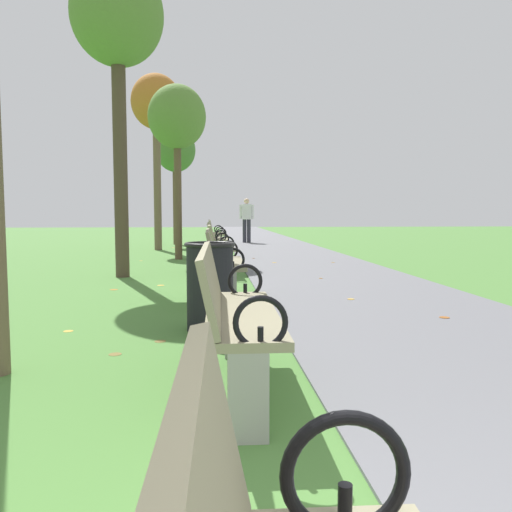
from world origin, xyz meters
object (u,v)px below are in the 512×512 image
Objects in this scene: park_bench_2 at (233,314)px; tree_2 at (117,22)px; park_bench_3 at (222,262)px; trash_bin at (210,286)px; park_bench_4 at (218,247)px; tree_5 at (176,153)px; pedestrian_walking at (247,218)px; tree_4 at (156,106)px; tree_3 at (177,119)px; park_bench_5 at (217,239)px; park_bench_6 at (215,234)px.

park_bench_2 is 0.30× the size of tree_2.
park_bench_3 reaches higher than trash_bin.
park_bench_4 is 4.69m from trash_bin.
pedestrian_walking is (2.52, 0.69, -2.27)m from tree_5.
tree_4 is at bearing -130.99° from pedestrian_walking.
tree_3 is at bearing 95.61° from park_bench_2.
pedestrian_walking reaches higher than trash_bin.
tree_2 is (-1.67, -3.49, 3.81)m from park_bench_5.
tree_2 is at bearing -106.08° from pedestrian_walking.
tree_3 is (-0.91, 9.28, 2.82)m from park_bench_2.
pedestrian_walking reaches higher than park_bench_5.
tree_5 reaches higher than park_bench_2.
park_bench_2 is 3.36m from park_bench_3.
tree_3 reaches higher than park_bench_4.
trash_bin is at bearing -91.09° from park_bench_5.
park_bench_6 is 1.92× the size of trash_bin.
park_bench_4 reaches higher than trash_bin.
park_bench_3 is 9.16m from park_bench_6.
park_bench_3 is 0.31× the size of tree_4.
park_bench_5 is (0.00, 6.04, 0.00)m from park_bench_3.
pedestrian_walking is 14.20m from trash_bin.
tree_3 reaches higher than park_bench_2.
trash_bin is (-0.15, 1.67, -0.06)m from park_bench_2.
park_bench_5 is at bearing 7.38° from tree_3.
pedestrian_walking is (1.18, 9.44, 0.44)m from park_bench_4.
tree_4 is (-0.04, 6.56, -0.06)m from tree_2.
park_bench_5 is at bearing -76.83° from tree_5.
tree_4 reaches higher than park_bench_6.
park_bench_6 is at bearing -62.73° from tree_5.
tree_4 is (-1.71, 6.12, 3.76)m from park_bench_4.
park_bench_6 is 0.40× the size of tree_5.
tree_5 is at bearing 103.17° from park_bench_5.
tree_4 is (-0.80, 3.19, 0.93)m from tree_3.
tree_5 is (0.33, 9.20, -1.10)m from tree_2.
tree_2 reaches higher than park_bench_4.
pedestrian_walking reaches higher than park_bench_6.
park_bench_5 is 5.43m from tree_2.
trash_bin is at bearing -90.78° from park_bench_6.
park_bench_4 is at bearing -90.00° from park_bench_6.
park_bench_3 is at bearing -90.00° from park_bench_5.
tree_3 reaches higher than park_bench_6.
park_bench_4 is 7.38m from tree_4.
park_bench_2 is 0.31× the size of tree_4.
pedestrian_walking is at bearing 73.92° from tree_2.
tree_2 is at bearing 123.23° from park_bench_3.
park_bench_4 is at bearing -72.68° from tree_3.
park_bench_6 is at bearing 1.53° from tree_4.
trash_bin is at bearing -84.27° from tree_3.
park_bench_2 is 1.91× the size of trash_bin.
pedestrian_walking reaches higher than park_bench_3.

